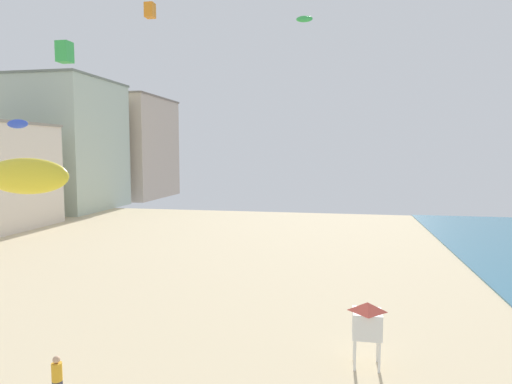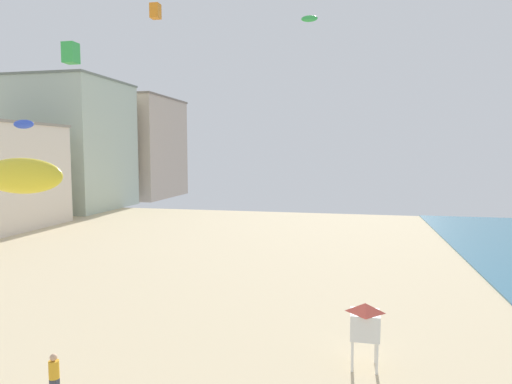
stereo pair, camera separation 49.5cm
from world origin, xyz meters
The scene contains 9 objects.
boardwalk_hotel_far centered at (-28.50, 57.82, 9.30)m, with size 13.24×15.04×18.59m.
boardwalk_hotel_distant centered at (-28.50, 75.38, 9.01)m, with size 15.70×17.09×18.01m.
kite_flyer centered at (1.86, 11.94, 0.92)m, with size 0.34×0.34×1.64m.
lifeguard_stand centered at (12.00, 16.55, 1.84)m, with size 1.10×1.10×2.55m.
kite_green_parafoil centered at (7.64, 38.12, 19.43)m, with size 1.39×0.38×0.54m.
kite_green_box centered at (-10.38, 31.44, 16.03)m, with size 1.01×1.01×1.59m.
kite_orange_box centered at (-5.28, 36.05, 20.25)m, with size 0.78×0.78×1.22m.
kite_yellow_parafoil centered at (2.48, 10.13, 7.64)m, with size 2.56×0.71×0.99m.
kite_blue_parafoil centered at (-10.50, 26.06, 10.17)m, with size 1.57×0.44×0.61m.
Camera 1 is at (10.94, -0.66, 8.31)m, focal length 31.40 mm.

